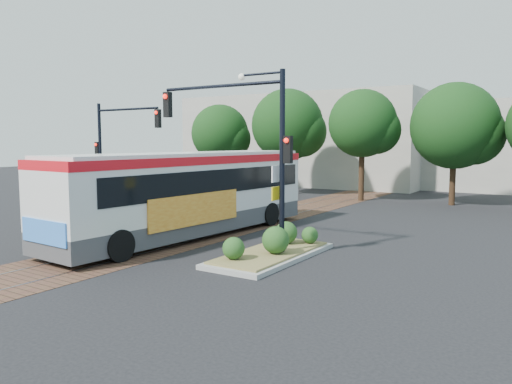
# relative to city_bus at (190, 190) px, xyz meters

# --- Properties ---
(ground) EXTENTS (120.00, 120.00, 0.00)m
(ground) POSITION_rel_city_bus_xyz_m (0.00, -0.54, -1.91)
(ground) COLOR black
(ground) RESTS_ON ground
(trackbed) EXTENTS (3.60, 40.00, 0.02)m
(trackbed) POSITION_rel_city_bus_xyz_m (0.00, 3.46, -1.91)
(trackbed) COLOR brown
(trackbed) RESTS_ON ground
(tree_row) EXTENTS (26.40, 5.60, 7.67)m
(tree_row) POSITION_rel_city_bus_xyz_m (1.22, 15.88, 2.94)
(tree_row) COLOR #382314
(tree_row) RESTS_ON ground
(warehouses) EXTENTS (40.00, 13.00, 8.00)m
(warehouses) POSITION_rel_city_bus_xyz_m (-0.52, 28.21, 1.90)
(warehouses) COLOR #ADA899
(warehouses) RESTS_ON ground
(city_bus) EXTENTS (3.45, 12.96, 3.43)m
(city_bus) POSITION_rel_city_bus_xyz_m (0.00, 0.00, 0.00)
(city_bus) COLOR #414143
(city_bus) RESTS_ON ground
(traffic_island) EXTENTS (2.20, 5.20, 1.13)m
(traffic_island) POSITION_rel_city_bus_xyz_m (4.82, -1.44, -1.58)
(traffic_island) COLOR gray
(traffic_island) RESTS_ON ground
(signal_pole_main) EXTENTS (5.49, 0.46, 6.00)m
(signal_pole_main) POSITION_rel_city_bus_xyz_m (3.87, -1.35, 2.24)
(signal_pole_main) COLOR black
(signal_pole_main) RESTS_ON ground
(signal_pole_left) EXTENTS (4.99, 0.34, 6.00)m
(signal_pole_left) POSITION_rel_city_bus_xyz_m (-8.36, 3.46, 1.95)
(signal_pole_left) COLOR black
(signal_pole_left) RESTS_ON ground
(officer) EXTENTS (0.85, 0.79, 1.96)m
(officer) POSITION_rel_city_bus_xyz_m (-7.94, 1.45, -0.93)
(officer) COLOR black
(officer) RESTS_ON ground
(parked_car) EXTENTS (4.54, 2.22, 1.27)m
(parked_car) POSITION_rel_city_bus_xyz_m (-5.20, 9.42, -1.28)
(parked_car) COLOR black
(parked_car) RESTS_ON ground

